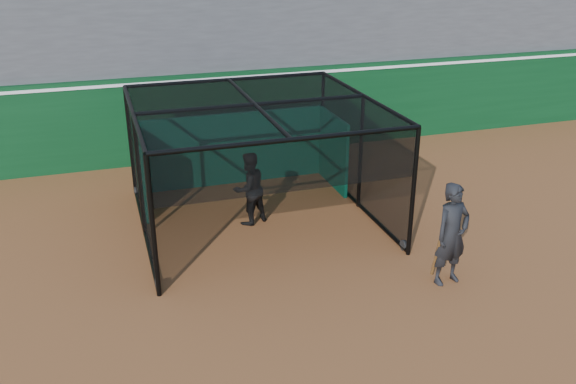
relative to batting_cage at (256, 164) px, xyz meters
name	(u,v)px	position (x,y,z in m)	size (l,w,h in m)	color
ground	(277,314)	(-0.67, -3.80, -1.37)	(120.00, 120.00, 0.00)	brown
outfield_wall	(191,115)	(-0.67, 4.70, -0.08)	(50.00, 0.50, 2.50)	#0A3918
batting_cage	(256,164)	(0.00, 0.00, 0.00)	(5.18, 5.18, 2.74)	black
batter	(249,188)	(-0.19, -0.09, -0.52)	(0.82, 0.64, 1.69)	black
on_deck_player	(452,234)	(2.74, -3.73, -0.37)	(0.80, 0.60, 2.00)	black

